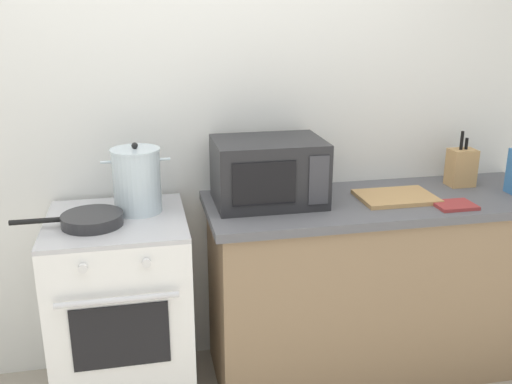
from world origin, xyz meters
The scene contains 10 objects.
back_wall centered at (0.30, 0.97, 1.25)m, with size 4.40×0.10×2.50m, color silver.
lower_cabinet_right centered at (0.90, 0.62, 0.44)m, with size 1.64×0.56×0.88m, color #8C7051.
countertop_right centered at (0.90, 0.62, 0.90)m, with size 1.70×0.60×0.04m, color #59595E.
stove centered at (-0.35, 0.60, 0.46)m, with size 0.60×0.64×0.92m.
stock_pot centered at (-0.25, 0.68, 1.06)m, with size 0.30×0.22×0.32m.
frying_pan centered at (-0.45, 0.54, 0.95)m, with size 0.46×0.26×0.05m.
microwave centered at (0.35, 0.68, 1.07)m, with size 0.50×0.37×0.30m.
cutting_board centered at (0.96, 0.60, 0.93)m, with size 0.36×0.26×0.02m, color tan.
knife_block centered at (1.37, 0.74, 1.02)m, with size 0.13×0.10×0.28m.
oven_mitt centered at (1.17, 0.44, 0.93)m, with size 0.18×0.14×0.02m, color #993333.
Camera 1 is at (-0.22, -1.79, 1.79)m, focal length 40.05 mm.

